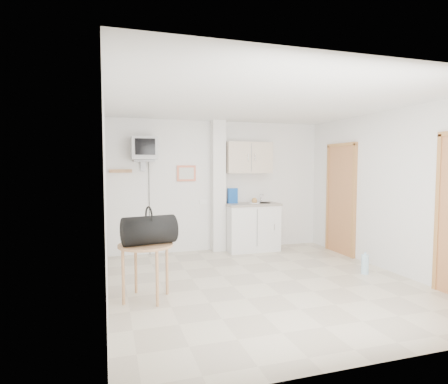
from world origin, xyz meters
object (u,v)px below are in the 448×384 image
object	(u,v)px
crt_television	(144,149)
duffel_bag	(149,230)
water_bottle	(365,264)
round_table	(146,251)

from	to	relation	value
crt_television	duffel_bag	bearing A→B (deg)	-94.12
duffel_bag	water_bottle	distance (m)	3.32
crt_television	water_bottle	distance (m)	4.12
crt_television	round_table	bearing A→B (deg)	-95.27
round_table	duffel_bag	distance (m)	0.27
crt_television	duffel_bag	distance (m)	2.45
duffel_bag	water_bottle	size ratio (longest dim) A/B	2.06
crt_television	round_table	distance (m)	2.55
round_table	water_bottle	distance (m)	3.31
round_table	duffel_bag	size ratio (longest dim) A/B	1.01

